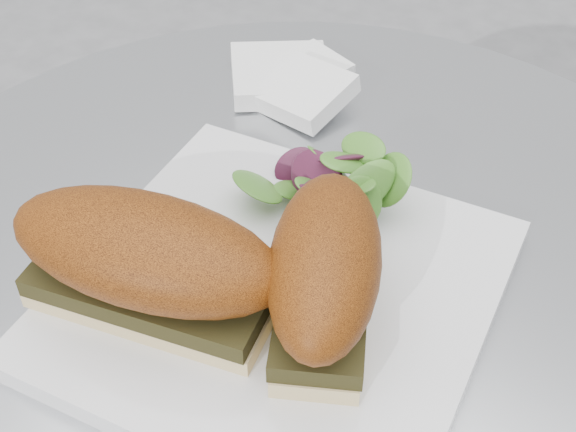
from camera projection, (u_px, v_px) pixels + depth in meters
name	position (u px, v px, depth m)	size (l,w,h in m)	color
plate	(278.00, 294.00, 0.55)	(0.28, 0.28, 0.02)	silver
sandwich_left	(147.00, 260.00, 0.50)	(0.20, 0.12, 0.08)	beige
sandwich_right	(325.00, 272.00, 0.49)	(0.13, 0.17, 0.08)	beige
salad	(323.00, 183.00, 0.58)	(0.10, 0.10, 0.05)	#4B9531
napkin	(293.00, 88.00, 0.73)	(0.12, 0.12, 0.02)	white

